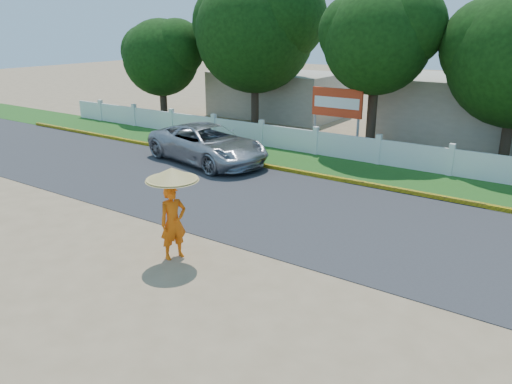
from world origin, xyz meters
TOP-DOWN VIEW (x-y plane):
  - ground at (0.00, 0.00)m, footprint 120.00×120.00m
  - road at (0.00, 4.50)m, footprint 60.00×7.00m
  - grass_verge at (0.00, 9.75)m, footprint 60.00×3.50m
  - curb at (0.00, 8.05)m, footprint 40.00×0.18m
  - fence at (0.00, 11.20)m, footprint 40.00×0.10m
  - building_near at (3.00, 18.00)m, footprint 10.00×6.00m
  - building_far at (-10.00, 19.00)m, footprint 8.00×5.00m
  - vehicle at (-6.22, 7.35)m, footprint 6.31×3.85m
  - monk_with_parasol at (-0.90, -0.36)m, footprint 1.33×1.33m
  - billboard at (-2.55, 12.30)m, footprint 2.50×0.13m
  - tree_row at (0.91, 14.51)m, footprint 35.58×7.68m

SIDE VIEW (x-z plane):
  - ground at x=0.00m, z-range 0.00..0.00m
  - road at x=0.00m, z-range 0.00..0.02m
  - grass_verge at x=0.00m, z-range 0.00..0.03m
  - curb at x=0.00m, z-range 0.00..0.16m
  - fence at x=0.00m, z-range 0.00..1.10m
  - vehicle at x=-6.22m, z-range 0.00..1.64m
  - building_far at x=-10.00m, z-range 0.00..2.80m
  - monk_with_parasol at x=-0.90m, z-range 0.37..2.78m
  - building_near at x=3.00m, z-range 0.00..3.20m
  - billboard at x=-2.55m, z-range 0.67..3.62m
  - tree_row at x=0.91m, z-range 0.54..9.54m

